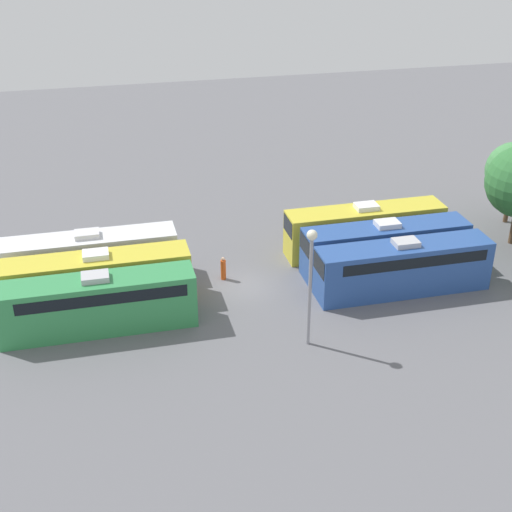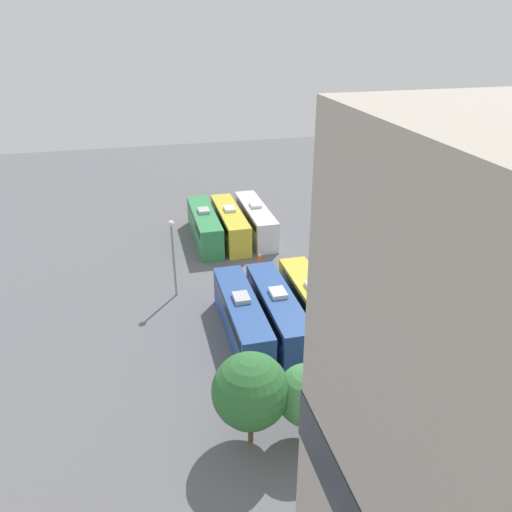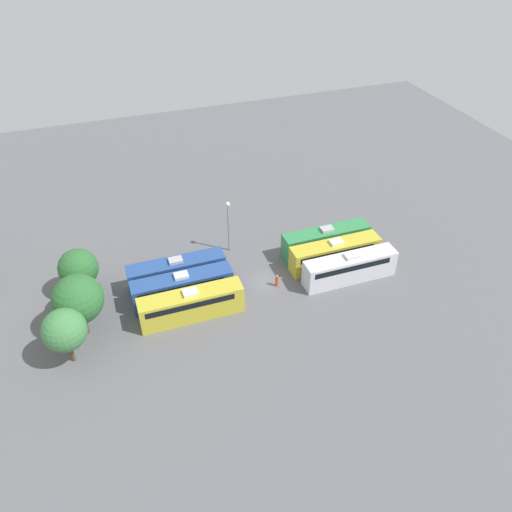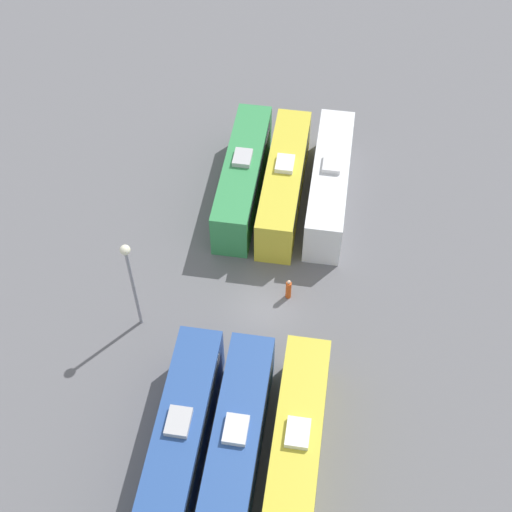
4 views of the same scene
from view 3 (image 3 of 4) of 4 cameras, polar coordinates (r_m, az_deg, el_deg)
ground_plane at (r=60.92m, az=0.82°, el=-2.91°), size 114.76×114.76×0.00m
bus_0 at (r=61.10m, az=10.64°, el=-1.26°), size 2.47×11.61×3.75m
bus_1 at (r=63.02m, az=8.98°, el=0.33°), size 2.47×11.61×3.75m
bus_2 at (r=65.11m, az=7.95°, el=1.83°), size 2.47×11.61×3.75m
bus_3 at (r=55.66m, az=-7.43°, el=-5.46°), size 2.47×11.61×3.75m
bus_4 at (r=57.92m, az=-8.43°, el=-3.52°), size 2.47×11.61×3.75m
bus_5 at (r=60.16m, az=-9.06°, el=-1.77°), size 2.47×11.61×3.75m
worker_person at (r=59.86m, az=2.40°, el=-2.84°), size 0.36×0.36×1.67m
light_pole at (r=63.07m, az=-3.20°, el=4.36°), size 0.60×0.60×7.36m
tree_0 at (r=52.35m, az=-21.06°, el=-7.92°), size 4.38×4.38×6.57m
tree_1 at (r=54.48m, az=-19.68°, el=-4.66°), size 5.27×5.27×7.54m
tree_2 at (r=56.23m, az=-20.34°, el=-4.27°), size 3.24×3.24×5.86m
tree_3 at (r=58.06m, az=-19.85°, el=-3.77°), size 3.69×3.69×5.16m
tree_4 at (r=60.25m, az=-19.65°, el=-1.31°), size 4.51×4.51×6.13m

